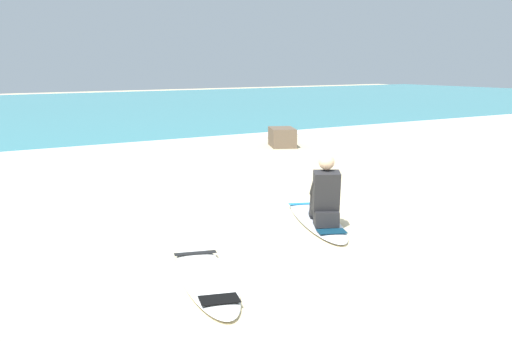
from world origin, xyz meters
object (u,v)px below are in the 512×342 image
Objects in this scene: surfboard_main at (316,218)px; surfboard_spare_near at (205,276)px; surfer_seated at (325,197)px; shoreline_rock at (282,137)px.

surfboard_spare_near is (-2.42, -1.23, 0.00)m from surfboard_main.
surfer_seated is 2.44m from surfboard_spare_near.
surfboard_main is 2.62× the size of shoreline_rock.
surfboard_main is at bearing 26.95° from surfboard_spare_near.
shoreline_rock is at bearing 50.29° from surfboard_spare_near.
surfboard_main is 2.72× the size of surfer_seated.
surfer_seated is at bearing -112.02° from surfboard_main.
surfer_seated is 0.40× the size of surfboard_spare_near.
shoreline_rock is (4.15, 6.88, -0.19)m from surfer_seated.
shoreline_rock is (6.40, 7.71, 0.21)m from surfboard_spare_near.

